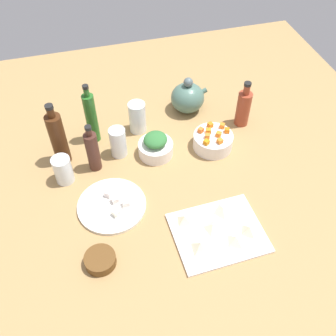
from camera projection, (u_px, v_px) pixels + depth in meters
The scene contains 34 objects.
tabletop at pixel (168, 180), 139.79cm from camera, with size 190.00×190.00×3.00cm, color #A27E4C.
cutting_board at pixel (218, 233), 122.41cm from camera, with size 28.30×23.13×1.00cm, color white.
plate_tofu at pixel (112, 205), 129.50cm from camera, with size 23.21×23.21×1.20cm, color white.
bowl_greens at pixel (156, 149), 144.70cm from camera, with size 13.14×13.14×5.24cm, color white.
bowl_carrots at pixel (213, 141), 147.04cm from camera, with size 15.14×15.14×5.88cm, color white.
bowl_small_side at pixel (100, 260), 114.67cm from camera, with size 9.54×9.54×3.35cm, color brown.
teapot at pixel (188, 97), 159.59cm from camera, with size 15.60×13.75×15.80cm.
bottle_0 at pixel (243, 108), 152.42cm from camera, with size 5.55×5.55×19.92cm.
bottle_1 at pixel (91, 117), 143.94cm from camera, with size 4.44×4.44×25.49cm.
bottle_2 at pixel (58, 138), 136.20cm from camera, with size 5.66×5.66×25.97cm.
bottle_3 at pixel (93, 151), 135.64cm from camera, with size 4.57×4.57×20.07cm.
drinking_glass_0 at pixel (63, 170), 133.98cm from camera, with size 6.53×6.53×10.59cm, color white.
drinking_glass_1 at pixel (118, 142), 142.25cm from camera, with size 6.16×6.16×11.96cm, color white.
drinking_glass_2 at pixel (137, 117), 150.94cm from camera, with size 6.76×6.76×12.95cm, color white.
carrot_cube_0 at pixel (222, 126), 147.14cm from camera, with size 1.80×1.80×1.80cm, color orange.
carrot_cube_1 at pixel (207, 136), 143.28cm from camera, with size 1.80×1.80×1.80cm, color orange.
carrot_cube_2 at pixel (227, 130), 145.38cm from camera, with size 1.80×1.80×1.80cm, color orange.
carrot_cube_3 at pixel (210, 125), 147.45cm from camera, with size 1.80×1.80×1.80cm, color orange.
carrot_cube_4 at pixel (219, 134), 143.96cm from camera, with size 1.80×1.80×1.80cm, color orange.
carrot_cube_5 at pixel (206, 142), 141.09cm from camera, with size 1.80×1.80×1.80cm, color orange.
carrot_cube_6 at pixel (208, 131), 145.18cm from camera, with size 1.80×1.80×1.80cm, color orange.
carrot_cube_7 at pixel (201, 130), 145.50cm from camera, with size 1.80×1.80×1.80cm, color orange.
carrot_cube_8 at pixel (220, 141), 141.53cm from camera, with size 1.80×1.80×1.80cm, color orange.
chopped_greens_mound at pixel (155, 140), 141.18cm from camera, with size 9.12×8.71×4.24cm, color #327236.
tofu_cube_0 at pixel (116, 213), 125.42cm from camera, with size 2.20×2.20×2.20cm, color white.
tofu_cube_1 at pixel (126, 203), 128.01cm from camera, with size 2.20×2.20×2.20cm, color white.
tofu_cube_2 at pixel (108, 193), 130.78cm from camera, with size 2.20×2.20×2.20cm, color white.
tofu_cube_3 at pixel (115, 200), 129.00cm from camera, with size 2.20×2.20×2.20cm, color white.
dumpling_0 at pixel (235, 240), 118.52cm from camera, with size 4.84×4.18×2.77cm, color beige.
dumpling_1 at pixel (212, 227), 122.08cm from camera, with size 4.79×4.41×2.17cm, color beige.
dumpling_2 at pixel (249, 230), 120.99cm from camera, with size 4.52×3.86×2.80cm, color beige.
dumpling_3 at pixel (222, 210), 126.27cm from camera, with size 5.12×4.39×2.37cm, color beige.
dumpling_4 at pixel (200, 246), 116.88cm from camera, with size 4.95×4.94×3.09cm, color beige.
dumpling_5 at pixel (184, 219), 123.63cm from camera, with size 4.31×4.24×2.91cm, color beige.
Camera 1 is at (-23.97, -86.92, 108.41)cm, focal length 41.02 mm.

